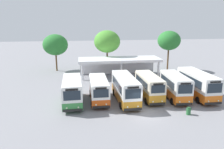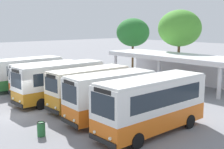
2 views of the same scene
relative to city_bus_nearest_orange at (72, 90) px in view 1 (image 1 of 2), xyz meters
name	(u,v)px [view 1 (image 1 of 2)]	position (x,y,z in m)	size (l,w,h in m)	color
ground_plane	(144,114)	(8.03, -4.62, -1.76)	(180.00, 180.00, 0.00)	gray
city_bus_nearest_orange	(72,90)	(0.00, 0.00, 0.00)	(2.58, 7.20, 3.18)	black
city_bus_second_in_row	(99,89)	(3.39, 0.28, -0.08)	(2.33, 6.72, 3.03)	black
city_bus_middle_cream	(125,88)	(6.78, -0.25, 0.08)	(2.45, 8.06, 3.34)	black
city_bus_fourth_amber	(149,86)	(10.17, 0.35, 0.02)	(2.28, 6.90, 3.23)	black
city_bus_fifth_blue	(175,86)	(13.56, -0.32, 0.08)	(2.56, 6.73, 3.34)	black
city_bus_far_end_green	(197,83)	(16.96, 0.06, 0.14)	(2.49, 7.98, 3.46)	black
terminal_canopy	(119,62)	(8.37, 13.50, 0.85)	(15.21, 5.02, 3.40)	silver
waiting_chair_end_by_column	(116,74)	(7.63, 12.15, -1.24)	(0.45, 0.45, 0.86)	slate
waiting_chair_second_from_end	(119,74)	(8.19, 12.18, -1.24)	(0.45, 0.45, 0.86)	slate
waiting_chair_middle_seat	(122,74)	(8.75, 12.22, -1.24)	(0.45, 0.45, 0.86)	slate
roadside_tree_behind_canopy	(107,42)	(6.54, 16.74, 4.40)	(5.21, 5.21, 8.39)	brown
roadside_tree_east_of_canopy	(169,41)	(19.39, 16.47, 4.44)	(4.67, 4.67, 8.21)	brown
roadside_tree_west_of_canopy	(55,45)	(-3.82, 19.11, 3.66)	(5.04, 5.04, 7.58)	brown
litter_bin_apron	(189,111)	(13.03, -5.37, -1.31)	(0.49, 0.49, 0.90)	#266633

